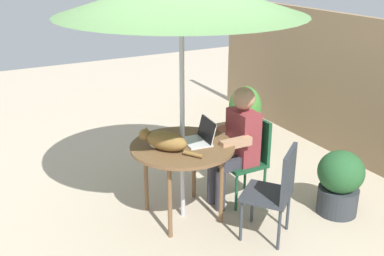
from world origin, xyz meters
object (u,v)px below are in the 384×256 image
object	(u,v)px
chair_occupied	(249,153)
person_seated	(237,140)
patio_table	(183,152)
cat	(164,141)
laptop	(202,136)
chair_empty	(277,187)
potted_plant_by_chair	(340,181)
potted_plant_near_fence	(245,114)

from	to	relation	value
chair_occupied	person_seated	size ratio (longest dim) A/B	0.72
patio_table	chair_occupied	bearing A→B (deg)	90.00
person_seated	cat	size ratio (longest dim) A/B	2.12
person_seated	laptop	bearing A→B (deg)	-87.80
chair_empty	laptop	bearing A→B (deg)	-152.70
laptop	potted_plant_by_chair	world-z (taller)	laptop
patio_table	chair_occupied	world-z (taller)	chair_occupied
person_seated	chair_occupied	bearing A→B (deg)	90.00
laptop	potted_plant_near_fence	xyz separation A→B (m)	(-1.23, 1.35, -0.39)
person_seated	potted_plant_by_chair	size ratio (longest dim) A/B	1.87
patio_table	potted_plant_by_chair	bearing A→B (deg)	63.93
cat	chair_occupied	bearing A→B (deg)	90.58
potted_plant_by_chair	laptop	bearing A→B (deg)	-119.08
patio_table	person_seated	xyz separation A→B (m)	(-0.00, 0.60, -0.00)
chair_empty	cat	world-z (taller)	cat
cat	potted_plant_near_fence	distance (m)	2.16
person_seated	potted_plant_by_chair	xyz separation A→B (m)	(0.67, 0.76, -0.34)
chair_occupied	chair_empty	distance (m)	0.74
patio_table	potted_plant_near_fence	bearing A→B (deg)	128.08
patio_table	laptop	bearing A→B (deg)	85.32
patio_table	chair_empty	xyz separation A→B (m)	(0.71, 0.55, -0.17)
laptop	potted_plant_by_chair	size ratio (longest dim) A/B	0.50
chair_occupied	person_seated	world-z (taller)	person_seated
chair_occupied	potted_plant_near_fence	world-z (taller)	chair_occupied
chair_empty	laptop	world-z (taller)	laptop
chair_empty	patio_table	bearing A→B (deg)	-142.20
patio_table	potted_plant_near_fence	size ratio (longest dim) A/B	1.22
chair_empty	person_seated	size ratio (longest dim) A/B	0.72
chair_occupied	person_seated	distance (m)	0.23
laptop	chair_occupied	bearing A→B (deg)	91.59
chair_occupied	potted_plant_near_fence	xyz separation A→B (m)	(-1.21, 0.78, -0.08)
laptop	cat	size ratio (longest dim) A/B	0.57
patio_table	chair_occupied	size ratio (longest dim) A/B	1.11
cat	potted_plant_by_chair	bearing A→B (deg)	67.06
person_seated	cat	bearing A→B (deg)	-89.30
potted_plant_near_fence	laptop	bearing A→B (deg)	-47.79
patio_table	cat	xyz separation A→B (m)	(0.01, -0.19, 0.15)
chair_occupied	laptop	size ratio (longest dim) A/B	2.69
patio_table	chair_empty	world-z (taller)	chair_empty
chair_empty	person_seated	distance (m)	0.73
chair_occupied	cat	distance (m)	1.00
chair_empty	person_seated	world-z (taller)	person_seated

